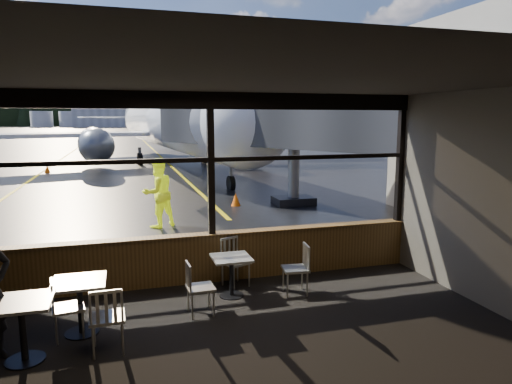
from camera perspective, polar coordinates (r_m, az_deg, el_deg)
name	(u,v)px	position (r m, az deg, el deg)	size (l,w,h in m)	color
ground_plane	(127,131)	(128.18, -15.86, 7.40)	(520.00, 520.00, 0.00)	black
carpet_floor	(258,360)	(6.15, 0.27, -20.25)	(8.00, 6.00, 0.01)	black
ceiling	(258,77)	(5.38, 0.30, 14.16)	(8.00, 6.00, 0.04)	#38332D
wall_back	(406,340)	(2.93, 18.25, -17.21)	(8.00, 0.04, 3.50)	#504940
window_sill	(212,258)	(8.67, -5.48, -8.22)	(8.00, 0.28, 0.90)	#4C3317
window_header	(210,101)	(8.29, -5.79, 11.30)	(8.00, 0.18, 0.30)	black
mullion_centre	(211,165)	(8.32, -5.67, 3.36)	(0.12, 0.12, 2.60)	black
mullion_right	(400,160)	(9.85, 17.58, 3.87)	(0.12, 0.12, 2.60)	black
window_transom	(211,160)	(8.31, -5.68, 4.05)	(8.00, 0.10, 0.08)	black
airliner	(174,83)	(30.90, -10.22, 13.25)	(29.13, 34.95, 10.68)	white
jet_bridge	(290,145)	(14.60, 4.26, 5.88)	(8.30, 10.14, 4.43)	#29292B
cafe_table_near	(232,277)	(7.96, -3.08, -10.53)	(0.64, 0.64, 0.71)	#A39F96
cafe_table_mid	(80,307)	(7.09, -21.09, -13.32)	(0.72, 0.72, 0.79)	#9B968E
cafe_table_left	(23,331)	(6.63, -27.11, -15.26)	(0.73, 0.73, 0.81)	#9F9A92
chair_near_e	(295,269)	(8.05, 4.92, -9.61)	(0.49, 0.49, 0.90)	beige
chair_near_w	(201,288)	(7.28, -6.94, -11.85)	(0.47, 0.47, 0.86)	#ABA69B
chair_near_n	(236,263)	(8.37, -2.55, -8.83)	(0.49, 0.49, 0.90)	#ABA69A
chair_mid_s	(107,318)	(6.45, -18.10, -14.77)	(0.50, 0.50, 0.93)	#B8B3A6
chair_mid_w	(68,308)	(7.02, -22.42, -13.31)	(0.47, 0.47, 0.86)	beige
ground_crew	(158,193)	(13.11, -12.16, -0.10)	(0.95, 0.74, 1.95)	#BFF219
cone_nose	(236,199)	(16.09, -2.54, -0.93)	(0.33, 0.33, 0.46)	orange
cone_wing	(47,169)	(28.50, -24.64, 2.63)	(0.33, 0.33, 0.45)	#FF4808
hangar_mid	(124,114)	(193.15, -16.18, 9.33)	(38.00, 15.00, 10.00)	silver
hangar_right	(271,112)	(196.07, 1.91, 9.96)	(50.00, 20.00, 12.00)	silver
fuel_tank_a	(42,119)	(192.25, -25.21, 8.24)	(8.00, 8.00, 6.00)	silver
fuel_tank_b	(70,119)	(191.03, -22.21, 8.42)	(8.00, 8.00, 6.00)	silver
fuel_tank_c	(98,119)	(190.32, -19.19, 8.59)	(8.00, 8.00, 6.00)	silver
treeline	(123,112)	(218.16, -16.24, 9.52)	(360.00, 3.00, 12.00)	black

